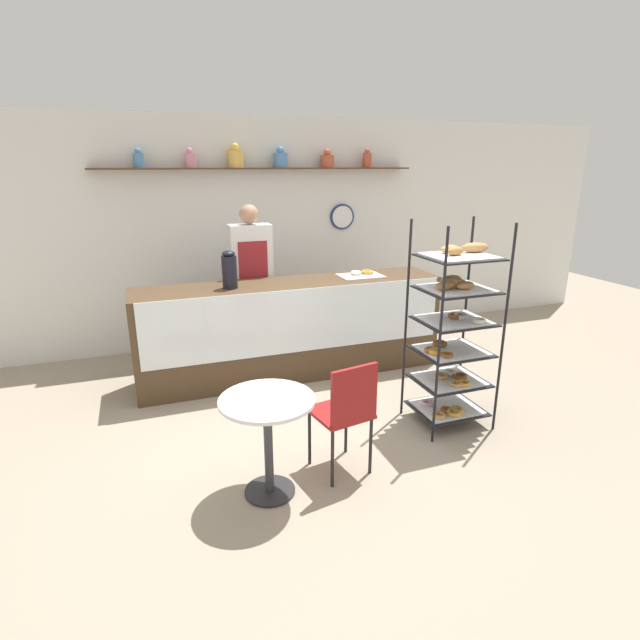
{
  "coord_description": "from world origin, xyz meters",
  "views": [
    {
      "loc": [
        -1.42,
        -3.45,
        2.16
      ],
      "look_at": [
        0.0,
        0.47,
        0.85
      ],
      "focal_mm": 28.0,
      "sensor_mm": 36.0,
      "label": 1
    }
  ],
  "objects": [
    {
      "name": "cafe_table",
      "position": [
        -0.75,
        -0.59,
        0.53
      ],
      "size": [
        0.63,
        0.63,
        0.71
      ],
      "color": "#262628",
      "rests_on": "ground_plane"
    },
    {
      "name": "donut_tray_counter",
      "position": [
        0.81,
        1.38,
        1.02
      ],
      "size": [
        0.46,
        0.33,
        0.05
      ],
      "color": "silver",
      "rests_on": "display_counter"
    },
    {
      "name": "ground_plane",
      "position": [
        0.0,
        0.0,
        0.0
      ],
      "size": [
        14.0,
        14.0,
        0.0
      ],
      "primitive_type": "plane",
      "color": "gray"
    },
    {
      "name": "back_wall",
      "position": [
        0.0,
        2.59,
        1.37
      ],
      "size": [
        10.0,
        0.3,
        2.7
      ],
      "color": "white",
      "rests_on": "ground_plane"
    },
    {
      "name": "person_worker",
      "position": [
        -0.31,
        1.81,
        0.96
      ],
      "size": [
        0.44,
        0.23,
        1.76
      ],
      "color": "#282833",
      "rests_on": "ground_plane"
    },
    {
      "name": "display_counter",
      "position": [
        0.0,
        1.34,
        0.5
      ],
      "size": [
        3.18,
        0.64,
        1.0
      ],
      "color": "#4C3823",
      "rests_on": "ground_plane"
    },
    {
      "name": "cafe_chair",
      "position": [
        -0.18,
        -0.57,
        0.53
      ],
      "size": [
        0.44,
        0.44,
        0.87
      ],
      "rotation": [
        0.0,
        0.0,
        3.32
      ],
      "color": "black",
      "rests_on": "ground_plane"
    },
    {
      "name": "pastry_rack",
      "position": [
        0.95,
        -0.14,
        0.85
      ],
      "size": [
        0.62,
        0.54,
        1.74
      ],
      "color": "black",
      "rests_on": "ground_plane"
    },
    {
      "name": "coffee_carafe",
      "position": [
        -0.63,
        1.3,
        1.18
      ],
      "size": [
        0.15,
        0.15,
        0.37
      ],
      "color": "black",
      "rests_on": "display_counter"
    }
  ]
}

